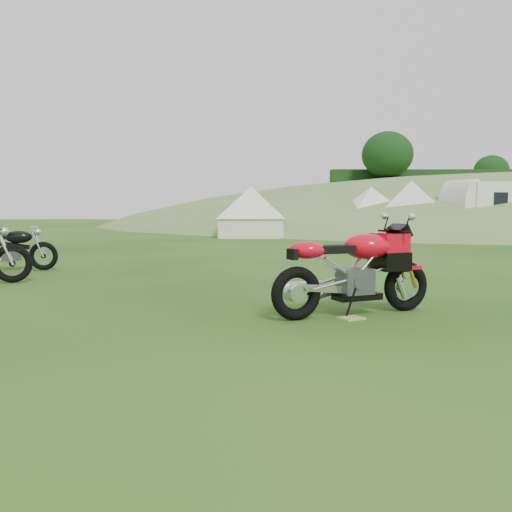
{
  "coord_description": "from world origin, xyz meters",
  "views": [
    {
      "loc": [
        0.03,
        -5.42,
        1.27
      ],
      "look_at": [
        0.03,
        0.4,
        0.78
      ],
      "focal_mm": 40.0,
      "sensor_mm": 36.0,
      "label": 1
    }
  ],
  "objects_px": {
    "sport_motorcycle": "(354,264)",
    "plywood_board": "(352,318)",
    "tent_mid": "(371,210)",
    "caravan": "(503,209)",
    "tent_right": "(411,208)",
    "vintage_moto_d": "(10,247)",
    "tent_left": "(251,210)"
  },
  "relations": [
    {
      "from": "tent_left",
      "to": "tent_right",
      "type": "bearing_deg",
      "value": 9.84
    },
    {
      "from": "sport_motorcycle",
      "to": "tent_right",
      "type": "bearing_deg",
      "value": 49.67
    },
    {
      "from": "tent_left",
      "to": "tent_mid",
      "type": "xyz_separation_m",
      "value": [
        5.62,
        1.93,
        0.02
      ]
    },
    {
      "from": "sport_motorcycle",
      "to": "tent_right",
      "type": "height_order",
      "value": "tent_right"
    },
    {
      "from": "plywood_board",
      "to": "tent_left",
      "type": "height_order",
      "value": "tent_left"
    },
    {
      "from": "plywood_board",
      "to": "tent_right",
      "type": "relative_size",
      "value": 0.09
    },
    {
      "from": "vintage_moto_d",
      "to": "tent_left",
      "type": "height_order",
      "value": "tent_left"
    },
    {
      "from": "plywood_board",
      "to": "tent_left",
      "type": "xyz_separation_m",
      "value": [
        -1.28,
        18.55,
        1.17
      ]
    },
    {
      "from": "caravan",
      "to": "tent_left",
      "type": "bearing_deg",
      "value": 165.54
    },
    {
      "from": "vintage_moto_d",
      "to": "tent_mid",
      "type": "height_order",
      "value": "tent_mid"
    },
    {
      "from": "plywood_board",
      "to": "tent_mid",
      "type": "relative_size",
      "value": 0.1
    },
    {
      "from": "sport_motorcycle",
      "to": "vintage_moto_d",
      "type": "xyz_separation_m",
      "value": [
        -6.15,
        4.82,
        -0.13
      ]
    },
    {
      "from": "vintage_moto_d",
      "to": "tent_left",
      "type": "relative_size",
      "value": 0.67
    },
    {
      "from": "sport_motorcycle",
      "to": "tent_left",
      "type": "xyz_separation_m",
      "value": [
        -1.34,
        18.3,
        0.57
      ]
    },
    {
      "from": "tent_mid",
      "to": "caravan",
      "type": "bearing_deg",
      "value": -29.99
    },
    {
      "from": "sport_motorcycle",
      "to": "vintage_moto_d",
      "type": "bearing_deg",
      "value": 118.64
    },
    {
      "from": "sport_motorcycle",
      "to": "caravan",
      "type": "relative_size",
      "value": 0.39
    },
    {
      "from": "sport_motorcycle",
      "to": "vintage_moto_d",
      "type": "relative_size",
      "value": 1.12
    },
    {
      "from": "sport_motorcycle",
      "to": "plywood_board",
      "type": "bearing_deg",
      "value": -126.87
    },
    {
      "from": "plywood_board",
      "to": "vintage_moto_d",
      "type": "relative_size",
      "value": 0.14
    },
    {
      "from": "vintage_moto_d",
      "to": "tent_right",
      "type": "xyz_separation_m",
      "value": [
        12.13,
        14.64,
        0.8
      ]
    },
    {
      "from": "plywood_board",
      "to": "vintage_moto_d",
      "type": "xyz_separation_m",
      "value": [
        -6.09,
        5.07,
        0.47
      ]
    },
    {
      "from": "tent_mid",
      "to": "caravan",
      "type": "height_order",
      "value": "caravan"
    },
    {
      "from": "plywood_board",
      "to": "tent_right",
      "type": "xyz_separation_m",
      "value": [
        6.04,
        19.72,
        1.27
      ]
    },
    {
      "from": "tent_left",
      "to": "vintage_moto_d",
      "type": "bearing_deg",
      "value": -108.82
    },
    {
      "from": "tent_mid",
      "to": "vintage_moto_d",
      "type": "bearing_deg",
      "value": -134.48
    },
    {
      "from": "sport_motorcycle",
      "to": "vintage_moto_d",
      "type": "distance_m",
      "value": 7.82
    },
    {
      "from": "vintage_moto_d",
      "to": "tent_right",
      "type": "height_order",
      "value": "tent_right"
    },
    {
      "from": "tent_left",
      "to": "caravan",
      "type": "relative_size",
      "value": 0.53
    },
    {
      "from": "caravan",
      "to": "vintage_moto_d",
      "type": "bearing_deg",
      "value": -154.09
    },
    {
      "from": "tent_mid",
      "to": "caravan",
      "type": "relative_size",
      "value": 0.54
    },
    {
      "from": "tent_right",
      "to": "caravan",
      "type": "xyz_separation_m",
      "value": [
        3.71,
        -1.16,
        -0.07
      ]
    }
  ]
}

